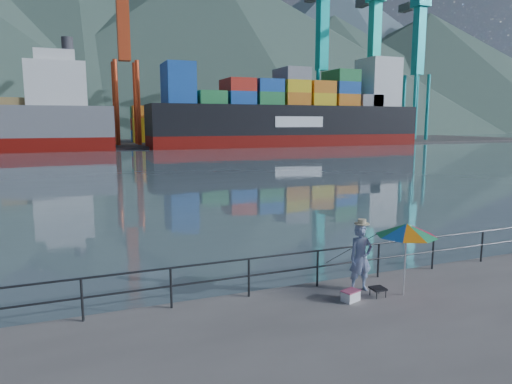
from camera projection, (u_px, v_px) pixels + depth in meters
harbor_water at (92, 138)px, 129.88m from camera, size 500.00×280.00×0.00m
far_dock at (147, 143)px, 99.58m from camera, size 200.00×40.00×0.40m
guardrail at (284, 272)px, 12.03m from camera, size 22.00×0.06×1.03m
mountains at (170, 54)px, 210.08m from camera, size 600.00×332.80×80.00m
port_cranes at (251, 67)px, 96.59m from camera, size 116.00×28.00×38.40m
container_stacks at (228, 126)px, 105.97m from camera, size 58.00×5.40×7.80m
fisherman at (361, 258)px, 12.04m from camera, size 0.68×0.48×1.79m
beach_umbrella at (407, 230)px, 11.58m from camera, size 1.57×1.57×1.90m
folding_stool at (378, 292)px, 11.72m from camera, size 0.38×0.38×0.23m
cooler_bag at (351, 296)px, 11.43m from camera, size 0.50×0.41×0.25m
fishing_rod at (350, 279)px, 13.00m from camera, size 0.59×1.67×1.24m
container_ship at (296, 115)px, 90.49m from camera, size 54.81×9.13×18.10m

